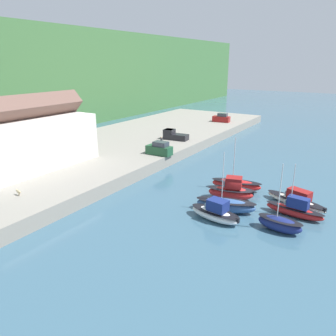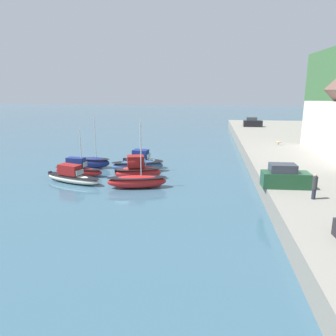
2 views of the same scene
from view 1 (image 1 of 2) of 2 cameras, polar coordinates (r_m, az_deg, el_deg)
ground_plane at (r=40.89m, az=12.65°, el=-5.68°), size 320.00×320.00×0.00m
quay_promenade at (r=55.60m, az=-15.34°, el=1.47°), size 111.08×26.18×1.80m
harbor_clubhouse at (r=49.94m, az=-23.16°, el=4.45°), size 18.34×8.81×10.20m
moored_boat_0 at (r=35.44m, az=8.28°, el=-7.71°), size 2.91×6.04×2.39m
moored_boat_1 at (r=37.59m, az=10.03°, el=-6.35°), size 3.71×7.03×6.91m
moored_boat_2 at (r=40.84m, az=10.97°, el=-3.96°), size 3.60×5.94×2.89m
moored_boat_3 at (r=44.02m, az=11.79°, el=-2.83°), size 3.12×6.75×7.07m
moored_boat_4 at (r=34.81m, az=18.87°, el=-9.18°), size 2.12×4.58×6.98m
moored_boat_5 at (r=38.49m, az=21.22°, el=-6.72°), size 2.18×6.47×5.88m
moored_boat_6 at (r=41.25m, az=21.43°, el=-5.22°), size 4.16×7.67×2.09m
parked_car_0 at (r=83.43m, az=9.30°, el=8.55°), size 2.25×4.37×2.16m
parked_car_2 at (r=52.90m, az=-1.50°, el=3.33°), size 1.92×4.25×2.16m
pickup_truck_0 at (r=63.45m, az=1.02°, el=5.74°), size 2.42×4.90×1.90m
person_on_quay at (r=56.26m, az=-1.14°, el=4.42°), size 0.40×0.40×2.14m
dog_on_quay at (r=40.45m, az=-24.59°, el=-3.76°), size 0.38×0.88×0.68m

